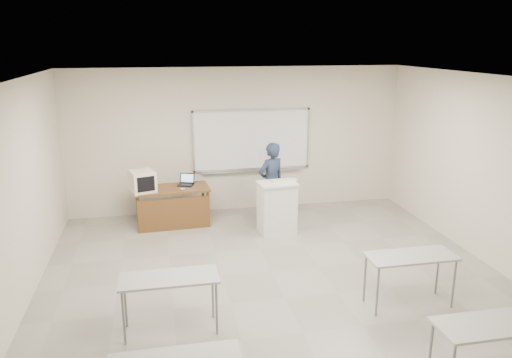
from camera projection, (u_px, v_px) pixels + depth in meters
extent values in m
cube|color=gray|center=(285.00, 298.00, 7.03)|extent=(7.00, 8.00, 0.01)
cube|color=white|center=(252.00, 140.00, 10.43)|extent=(2.40, 0.03, 1.20)
cube|color=#B7BABC|center=(252.00, 110.00, 10.26)|extent=(2.48, 0.04, 0.04)
cube|color=#B7BABC|center=(252.00, 169.00, 10.59)|extent=(2.48, 0.04, 0.04)
cube|color=#B7BABC|center=(193.00, 142.00, 10.19)|extent=(0.04, 0.04, 1.28)
cube|color=#B7BABC|center=(308.00, 138.00, 10.66)|extent=(0.04, 0.04, 1.28)
cube|color=#B7BABC|center=(252.00, 171.00, 10.56)|extent=(2.16, 0.07, 0.02)
cube|color=gray|center=(169.00, 278.00, 6.05)|extent=(1.20, 0.50, 0.03)
cylinder|color=slate|center=(124.00, 318.00, 5.86)|extent=(0.03, 0.03, 0.70)
cylinder|color=slate|center=(217.00, 309.00, 6.07)|extent=(0.03, 0.03, 0.70)
cylinder|color=slate|center=(125.00, 301.00, 6.23)|extent=(0.03, 0.03, 0.70)
cylinder|color=slate|center=(213.00, 293.00, 6.45)|extent=(0.03, 0.03, 0.70)
cube|color=gray|center=(411.00, 256.00, 6.67)|extent=(1.20, 0.50, 0.03)
cylinder|color=slate|center=(377.00, 292.00, 6.47)|extent=(0.03, 0.03, 0.70)
cylinder|color=slate|center=(454.00, 284.00, 6.68)|extent=(0.03, 0.03, 0.70)
cylinder|color=slate|center=(365.00, 278.00, 6.85)|extent=(0.03, 0.03, 0.70)
cylinder|color=slate|center=(438.00, 271.00, 7.06)|extent=(0.03, 0.03, 0.70)
cube|color=gray|center=(493.00, 324.00, 5.06)|extent=(1.20, 0.50, 0.03)
cylinder|color=slate|center=(430.00, 351.00, 5.24)|extent=(0.03, 0.03, 0.70)
cube|color=brown|center=(172.00, 189.00, 9.67)|extent=(1.43, 0.72, 0.04)
cube|color=brown|center=(173.00, 215.00, 9.46)|extent=(1.36, 0.03, 0.63)
cylinder|color=#443016|center=(138.00, 214.00, 9.37)|extent=(0.06, 0.06, 0.71)
cylinder|color=#443016|center=(207.00, 210.00, 9.62)|extent=(0.06, 0.06, 0.71)
cylinder|color=#443016|center=(139.00, 204.00, 9.93)|extent=(0.06, 0.06, 0.71)
cylinder|color=#443016|center=(204.00, 200.00, 10.18)|extent=(0.06, 0.06, 0.71)
cube|color=white|center=(277.00, 208.00, 9.36)|extent=(0.65, 0.47, 0.93)
cube|color=white|center=(277.00, 183.00, 9.23)|extent=(0.69, 0.51, 0.04)
cube|color=beige|center=(142.00, 181.00, 9.42)|extent=(0.41, 0.43, 0.39)
cube|color=beige|center=(142.00, 184.00, 9.19)|extent=(0.43, 0.04, 0.41)
cube|color=black|center=(142.00, 185.00, 9.17)|extent=(0.33, 0.01, 0.28)
cube|color=black|center=(186.00, 185.00, 9.81)|extent=(0.29, 0.21, 0.02)
cube|color=black|center=(186.00, 185.00, 9.80)|extent=(0.24, 0.12, 0.01)
cube|color=black|center=(185.00, 178.00, 9.91)|extent=(0.29, 0.06, 0.20)
cube|color=#89B3E0|center=(185.00, 178.00, 9.90)|extent=(0.25, 0.05, 0.15)
ellipsoid|color=#A7ABAF|center=(182.00, 189.00, 9.51)|extent=(0.11, 0.07, 0.04)
cube|color=beige|center=(284.00, 180.00, 9.32)|extent=(0.49, 0.19, 0.03)
imported|color=black|center=(271.00, 183.00, 9.81)|extent=(0.69, 0.59, 1.61)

